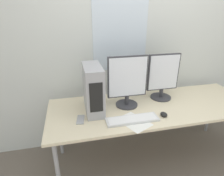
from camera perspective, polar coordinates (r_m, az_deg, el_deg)
The scene contains 9 objects.
wall_back at distance 2.35m, azimuth 8.58°, elevation 14.60°, with size 8.00×0.07×2.70m.
desk at distance 2.11m, azimuth 12.68°, elevation -6.20°, with size 2.25×0.80×0.72m.
pc_tower at distance 1.85m, azimuth -5.76°, elevation -0.31°, with size 0.17×0.41×0.47m.
monitor_main at distance 1.93m, azimuth 4.73°, elevation 2.04°, with size 0.42×0.24×0.54m.
monitor_right_near at distance 2.18m, azimuth 15.26°, elevation 3.30°, with size 0.36×0.24×0.52m.
keyboard at distance 1.78m, azimuth 6.24°, elevation -9.49°, with size 0.50×0.15×0.02m.
mouse at distance 1.90m, azimuth 15.51°, elevation -7.76°, with size 0.06×0.08×0.04m.
cell_phone at distance 1.81m, azimuth -9.57°, elevation -9.46°, with size 0.09×0.16×0.01m.
paper_sheet_left at distance 1.77m, azimuth 6.69°, elevation -10.20°, with size 0.32×0.36×0.00m.
Camera 1 is at (-0.85, -1.24, 1.69)m, focal length 30.00 mm.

